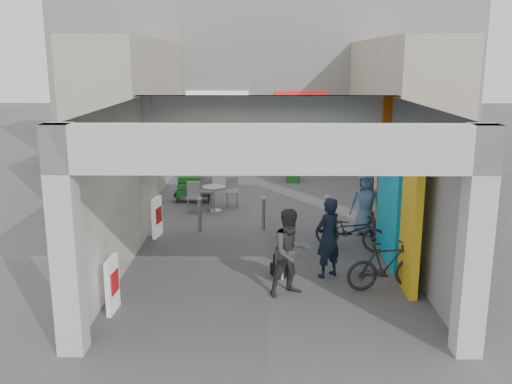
{
  "coord_description": "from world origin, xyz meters",
  "views": [
    {
      "loc": [
        -0.11,
        -11.95,
        4.4
      ],
      "look_at": [
        -0.25,
        1.0,
        1.34
      ],
      "focal_mm": 40.0,
      "sensor_mm": 36.0,
      "label": 1
    }
  ],
  "objects_px": {
    "cafe_set": "(211,198)",
    "man_crates": "(292,156)",
    "man_elderly": "(366,204)",
    "white_van": "(339,153)",
    "border_collie": "(279,265)",
    "man_with_dog": "(328,238)",
    "bicycle_rear": "(387,265)",
    "man_back_turned": "(291,252)",
    "produce_stand": "(193,192)",
    "bicycle_front": "(351,230)"
  },
  "relations": [
    {
      "from": "produce_stand",
      "to": "white_van",
      "type": "relative_size",
      "value": 0.29
    },
    {
      "from": "man_elderly",
      "to": "man_crates",
      "type": "bearing_deg",
      "value": 123.84
    },
    {
      "from": "man_back_turned",
      "to": "man_elderly",
      "type": "height_order",
      "value": "man_back_turned"
    },
    {
      "from": "man_elderly",
      "to": "white_van",
      "type": "xyz_separation_m",
      "value": [
        0.42,
        8.49,
        -0.13
      ]
    },
    {
      "from": "man_back_turned",
      "to": "bicycle_front",
      "type": "xyz_separation_m",
      "value": [
        1.54,
        2.65,
        -0.38
      ]
    },
    {
      "from": "cafe_set",
      "to": "border_collie",
      "type": "bearing_deg",
      "value": -71.07
    },
    {
      "from": "man_crates",
      "to": "man_with_dog",
      "type": "bearing_deg",
      "value": 95.2
    },
    {
      "from": "man_elderly",
      "to": "white_van",
      "type": "height_order",
      "value": "man_elderly"
    },
    {
      "from": "cafe_set",
      "to": "white_van",
      "type": "distance_m",
      "value": 7.56
    },
    {
      "from": "man_elderly",
      "to": "white_van",
      "type": "distance_m",
      "value": 8.5
    },
    {
      "from": "bicycle_front",
      "to": "produce_stand",
      "type": "bearing_deg",
      "value": 67.37
    },
    {
      "from": "border_collie",
      "to": "white_van",
      "type": "bearing_deg",
      "value": 52.15
    },
    {
      "from": "cafe_set",
      "to": "man_elderly",
      "type": "xyz_separation_m",
      "value": [
        4.15,
        -2.47,
        0.49
      ]
    },
    {
      "from": "man_with_dog",
      "to": "man_crates",
      "type": "xyz_separation_m",
      "value": [
        -0.25,
        9.66,
        0.03
      ]
    },
    {
      "from": "man_with_dog",
      "to": "bicycle_rear",
      "type": "height_order",
      "value": "man_with_dog"
    },
    {
      "from": "cafe_set",
      "to": "bicycle_rear",
      "type": "relative_size",
      "value": 0.91
    },
    {
      "from": "man_crates",
      "to": "bicycle_rear",
      "type": "xyz_separation_m",
      "value": [
        1.32,
        -10.31,
        -0.38
      ]
    },
    {
      "from": "border_collie",
      "to": "bicycle_rear",
      "type": "height_order",
      "value": "bicycle_rear"
    },
    {
      "from": "man_with_dog",
      "to": "white_van",
      "type": "relative_size",
      "value": 0.42
    },
    {
      "from": "man_with_dog",
      "to": "man_crates",
      "type": "relative_size",
      "value": 0.96
    },
    {
      "from": "cafe_set",
      "to": "man_elderly",
      "type": "height_order",
      "value": "man_elderly"
    },
    {
      "from": "bicycle_front",
      "to": "bicycle_rear",
      "type": "distance_m",
      "value": 2.42
    },
    {
      "from": "man_with_dog",
      "to": "man_crates",
      "type": "distance_m",
      "value": 9.66
    },
    {
      "from": "produce_stand",
      "to": "border_collie",
      "type": "distance_m",
      "value": 6.81
    },
    {
      "from": "cafe_set",
      "to": "man_crates",
      "type": "bearing_deg",
      "value": 58.43
    },
    {
      "from": "man_back_turned",
      "to": "man_elderly",
      "type": "bearing_deg",
      "value": 35.05
    },
    {
      "from": "man_crates",
      "to": "produce_stand",
      "type": "bearing_deg",
      "value": 50.03
    },
    {
      "from": "cafe_set",
      "to": "man_back_turned",
      "type": "height_order",
      "value": "man_back_turned"
    },
    {
      "from": "cafe_set",
      "to": "white_van",
      "type": "height_order",
      "value": "white_van"
    },
    {
      "from": "border_collie",
      "to": "man_elderly",
      "type": "height_order",
      "value": "man_elderly"
    },
    {
      "from": "bicycle_front",
      "to": "white_van",
      "type": "height_order",
      "value": "white_van"
    },
    {
      "from": "man_crates",
      "to": "cafe_set",
      "type": "bearing_deg",
      "value": 62.16
    },
    {
      "from": "border_collie",
      "to": "man_with_dog",
      "type": "distance_m",
      "value": 1.14
    },
    {
      "from": "man_elderly",
      "to": "man_crates",
      "type": "relative_size",
      "value": 0.92
    },
    {
      "from": "man_back_turned",
      "to": "man_crates",
      "type": "height_order",
      "value": "man_crates"
    },
    {
      "from": "cafe_set",
      "to": "bicycle_rear",
      "type": "xyz_separation_m",
      "value": [
        3.93,
        -6.05,
        0.17
      ]
    },
    {
      "from": "man_crates",
      "to": "bicycle_rear",
      "type": "distance_m",
      "value": 10.4
    },
    {
      "from": "man_elderly",
      "to": "man_back_turned",
      "type": "bearing_deg",
      "value": -97.5
    },
    {
      "from": "man_crates",
      "to": "bicycle_rear",
      "type": "bearing_deg",
      "value": 101.0
    },
    {
      "from": "produce_stand",
      "to": "man_crates",
      "type": "xyz_separation_m",
      "value": [
        3.25,
        3.4,
        0.56
      ]
    },
    {
      "from": "produce_stand",
      "to": "man_with_dog",
      "type": "bearing_deg",
      "value": -39.19
    },
    {
      "from": "cafe_set",
      "to": "bicycle_front",
      "type": "distance_m",
      "value": 5.13
    },
    {
      "from": "cafe_set",
      "to": "border_collie",
      "type": "xyz_separation_m",
      "value": [
        1.88,
        -5.47,
        -0.04
      ]
    },
    {
      "from": "produce_stand",
      "to": "bicycle_front",
      "type": "bearing_deg",
      "value": -25.2
    },
    {
      "from": "cafe_set",
      "to": "bicycle_front",
      "type": "bearing_deg",
      "value": -45.35
    },
    {
      "from": "cafe_set",
      "to": "white_van",
      "type": "bearing_deg",
      "value": 52.81
    },
    {
      "from": "border_collie",
      "to": "white_van",
      "type": "relative_size",
      "value": 0.17
    },
    {
      "from": "man_back_turned",
      "to": "man_elderly",
      "type": "relative_size",
      "value": 1.04
    },
    {
      "from": "man_with_dog",
      "to": "bicycle_rear",
      "type": "bearing_deg",
      "value": 112.33
    },
    {
      "from": "cafe_set",
      "to": "man_with_dog",
      "type": "xyz_separation_m",
      "value": [
        2.87,
        -5.4,
        0.52
      ]
    }
  ]
}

